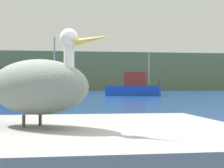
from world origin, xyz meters
TOP-DOWN VIEW (x-y plane):
  - hillside_backdrop at (0.00, 80.39)m, footprint 140.00×11.02m
  - pier_dock at (-1.00, 0.18)m, footprint 3.82×2.89m
  - pelican at (-0.99, 0.18)m, footprint 1.24×1.23m
  - fishing_boat_blue at (7.31, 35.58)m, footprint 5.99×3.87m
  - fishing_boat_teal at (-3.03, 23.60)m, footprint 6.60×3.83m

SIDE VIEW (x-z plane):
  - pier_dock at x=-1.00m, z-range 0.00..0.75m
  - fishing_boat_teal at x=-3.03m, z-range -1.46..3.04m
  - fishing_boat_blue at x=7.31m, z-range -1.36..3.19m
  - pelican at x=-0.99m, z-range 0.69..1.56m
  - hillside_backdrop at x=0.00m, z-range 0.00..8.28m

